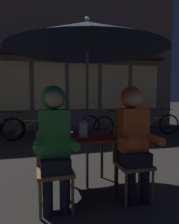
{
  "coord_description": "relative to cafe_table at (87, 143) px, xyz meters",
  "views": [
    {
      "loc": [
        -0.68,
        -2.8,
        1.3
      ],
      "look_at": [
        0.0,
        -0.12,
        1.07
      ],
      "focal_mm": 34.35,
      "sensor_mm": 36.0,
      "label": 1
    }
  ],
  "objects": [
    {
      "name": "chair_left",
      "position": [
        -0.48,
        -0.37,
        -0.15
      ],
      "size": [
        0.4,
        0.4,
        0.87
      ],
      "color": "olive",
      "rests_on": "ground_plane"
    },
    {
      "name": "bicycle_fifth",
      "position": [
        1.84,
        3.31,
        -0.29
      ],
      "size": [
        1.68,
        0.13,
        0.84
      ],
      "color": "black",
      "rests_on": "ground_plane"
    },
    {
      "name": "bicycle_furthest",
      "position": [
        3.03,
        3.36,
        -0.29
      ],
      "size": [
        1.66,
        0.36,
        0.84
      ],
      "color": "black",
      "rests_on": "ground_plane"
    },
    {
      "name": "book",
      "position": [
        -0.04,
        0.18,
        0.11
      ],
      "size": [
        0.23,
        0.18,
        0.02
      ],
      "primitive_type": "cube",
      "rotation": [
        0.0,
        0.0,
        0.24
      ],
      "color": "#661E7A",
      "rests_on": "cafe_table"
    },
    {
      "name": "bicycle_fourth",
      "position": [
        0.45,
        3.5,
        -0.29
      ],
      "size": [
        1.67,
        0.26,
        0.84
      ],
      "color": "black",
      "rests_on": "ground_plane"
    },
    {
      "name": "shopfront_building",
      "position": [
        -0.15,
        5.39,
        2.45
      ],
      "size": [
        10.0,
        0.93,
        6.2
      ],
      "color": "#6B5B4C",
      "rests_on": "ground_plane"
    },
    {
      "name": "patio_umbrella",
      "position": [
        0.0,
        0.0,
        1.42
      ],
      "size": [
        2.1,
        2.1,
        2.31
      ],
      "color": "#4C4C51",
      "rests_on": "ground_plane"
    },
    {
      "name": "lantern",
      "position": [
        -0.07,
        -0.09,
        0.22
      ],
      "size": [
        0.11,
        0.11,
        0.23
      ],
      "color": "white",
      "rests_on": "cafe_table"
    },
    {
      "name": "chair_right",
      "position": [
        0.48,
        -0.37,
        -0.15
      ],
      "size": [
        0.4,
        0.4,
        0.87
      ],
      "color": "olive",
      "rests_on": "ground_plane"
    },
    {
      "name": "ground_plane",
      "position": [
        0.0,
        0.0,
        -0.64
      ],
      "size": [
        60.0,
        60.0,
        0.0
      ],
      "primitive_type": "plane",
      "color": "#2D2B28"
    },
    {
      "name": "person_left_hooded",
      "position": [
        -0.48,
        -0.43,
        0.21
      ],
      "size": [
        0.45,
        0.56,
        1.4
      ],
      "color": "black",
      "rests_on": "ground_plane"
    },
    {
      "name": "bicycle_third",
      "position": [
        -0.83,
        3.55,
        -0.29
      ],
      "size": [
        1.68,
        0.12,
        0.84
      ],
      "color": "black",
      "rests_on": "ground_plane"
    },
    {
      "name": "cafe_table",
      "position": [
        0.0,
        0.0,
        0.0
      ],
      "size": [
        0.72,
        0.72,
        0.74
      ],
      "color": "maroon",
      "rests_on": "ground_plane"
    },
    {
      "name": "person_right_hooded",
      "position": [
        0.48,
        -0.43,
        0.21
      ],
      "size": [
        0.45,
        0.56,
        1.4
      ],
      "color": "black",
      "rests_on": "ground_plane"
    }
  ]
}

